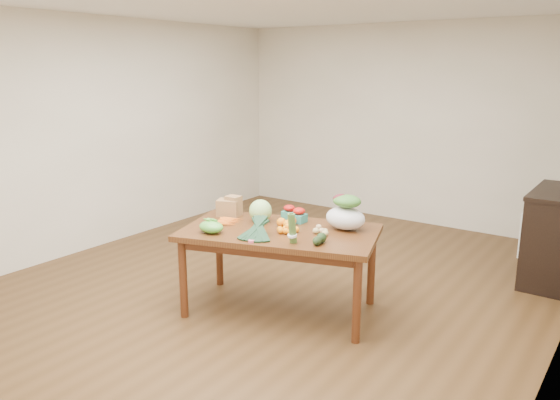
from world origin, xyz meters
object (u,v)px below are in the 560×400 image
Objects in this scene: asparagus_bundle at (292,228)px; paper_bag at (228,206)px; cabbage at (260,211)px; salad_bag at (346,214)px; cabinet at (557,236)px; mandarin_cluster at (288,228)px; dining_table at (280,270)px; kale_bunch at (255,230)px.

paper_bag is at bearing 143.08° from asparagus_bundle.
paper_bag is 0.38m from cabbage.
asparagus_bundle is 0.70× the size of salad_bag.
cabinet reaches higher than mandarin_cluster.
mandarin_cluster reaches higher than dining_table.
salad_bag reaches higher than asparagus_bundle.
asparagus_bundle reaches higher than kale_bunch.
mandarin_cluster is (0.11, -0.03, 0.42)m from dining_table.
mandarin_cluster is (-1.77, -2.20, 0.32)m from cabinet.
cabinet is 2.86× the size of salad_bag.
cabbage reaches higher than dining_table.
asparagus_bundle is at bearing -57.30° from dining_table.
salad_bag is at bearing 19.37° from dining_table.
dining_table is 8.05× the size of cabbage.
paper_bag is at bearing 129.65° from kale_bunch.
cabbage is at bearing -136.34° from cabinet.
mandarin_cluster is at bearing 49.75° from kale_bunch.
paper_bag is 1.49× the size of mandarin_cluster.
dining_table is 6.21× the size of paper_bag.
cabinet is 2.55× the size of kale_bunch.
cabinet and paper_bag have the same top height.
salad_bag is at bearing 47.09° from mandarin_cluster.
salad_bag is (0.35, 0.37, 0.10)m from mandarin_cluster.
cabinet is 2.91m from asparagus_bundle.
cabbage is 0.42m from mandarin_cluster.
dining_table is 0.57m from cabbage.
cabbage is 0.78m from salad_bag.
kale_bunch is (-1.89, -2.49, 0.36)m from cabinet.
asparagus_bundle reaches higher than cabinet.
cabbage reaches higher than cabinet.
dining_table is 0.63m from asparagus_bundle.
kale_bunch is (-0.12, -0.29, 0.04)m from mandarin_cluster.
salad_bag is (0.47, 0.67, 0.06)m from kale_bunch.
cabbage reaches higher than kale_bunch.
paper_bag is at bearing 154.58° from dining_table.
dining_table is at bearing 122.70° from asparagus_bundle.
salad_bag is (-1.42, -1.82, 0.42)m from cabinet.
cabbage is 1.15× the size of mandarin_cluster.
cabbage is at bearing -162.06° from salad_bag.
cabinet is 4.08× the size of asparagus_bundle.
dining_table is 9.24× the size of mandarin_cluster.
salad_bag reaches higher than mandarin_cluster.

